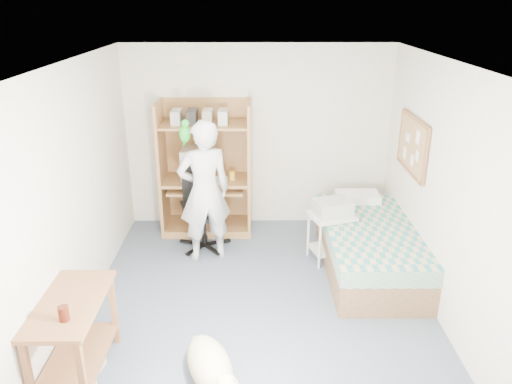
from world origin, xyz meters
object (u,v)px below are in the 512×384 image
side_desk (74,328)px  office_chair (203,219)px  dog (212,369)px  printer_cart (331,230)px  bed (369,247)px  person (204,192)px  computer_hutch (206,173)px

side_desk → office_chair: (0.83, 2.43, -0.12)m
dog → side_desk: bearing=152.5°
printer_cart → office_chair: bearing=149.2°
bed → office_chair: (-2.02, 0.61, 0.09)m
person → dog: size_ratio=1.70×
side_desk → person: bearing=67.0°
side_desk → office_chair: office_chair is taller
computer_hutch → dog: 3.14m
side_desk → office_chair: bearing=71.1°
computer_hutch → person: bearing=-86.4°
computer_hutch → office_chair: (-0.02, -0.51, -0.45)m
computer_hutch → dog: computer_hutch is taller
computer_hutch → person: computer_hutch is taller
bed → printer_cart: (-0.42, 0.22, 0.12)m
computer_hutch → printer_cart: 1.87m
computer_hutch → side_desk: (-0.85, -2.94, -0.33)m
office_chair → side_desk: bearing=-128.0°
side_desk → person: size_ratio=0.57×
computer_hutch → side_desk: size_ratio=1.80×
dog → printer_cart: printer_cart is taller
bed → side_desk: side_desk is taller
office_chair → person: (0.07, -0.30, 0.50)m
computer_hutch → printer_cart: size_ratio=2.96×
side_desk → dog: side_desk is taller
side_desk → office_chair: 2.57m
office_chair → person: 0.59m
computer_hutch → person: size_ratio=1.03×
bed → office_chair: office_chair is taller
person → dog: (0.24, -2.25, -0.70)m
office_chair → computer_hutch: bearing=69.0°
dog → printer_cart: 2.53m
bed → side_desk: (-2.85, -1.82, 0.21)m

